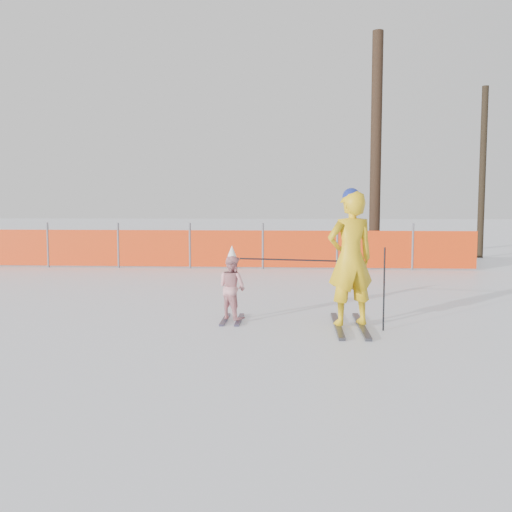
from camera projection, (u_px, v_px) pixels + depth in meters
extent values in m
plane|color=white|center=(254.00, 330.00, 7.97)|extent=(120.00, 120.00, 0.00)
cube|color=black|center=(337.00, 325.00, 8.20)|extent=(0.09, 1.72, 0.04)
cube|color=black|center=(361.00, 326.00, 8.17)|extent=(0.09, 1.72, 0.04)
imported|color=yellow|center=(350.00, 259.00, 8.10)|extent=(0.81, 0.67, 1.90)
sphere|color=navy|center=(351.00, 197.00, 8.02)|extent=(0.25, 0.25, 0.25)
cube|color=black|center=(225.00, 319.00, 8.65)|extent=(0.09, 0.87, 0.03)
cube|color=black|center=(239.00, 320.00, 8.63)|extent=(0.09, 0.87, 0.03)
imported|color=pink|center=(232.00, 287.00, 8.60)|extent=(0.59, 0.58, 0.96)
cone|color=white|center=(232.00, 253.00, 8.55)|extent=(0.19, 0.19, 0.24)
cylinder|color=black|center=(384.00, 289.00, 7.90)|extent=(0.02, 0.02, 1.17)
cylinder|color=black|center=(289.00, 260.00, 8.33)|extent=(1.49, 0.32, 0.02)
cylinder|color=#595960|center=(48.00, 245.00, 15.86)|extent=(0.06, 0.06, 1.25)
cylinder|color=#595960|center=(118.00, 245.00, 15.72)|extent=(0.06, 0.06, 1.25)
cylinder|color=#595960|center=(190.00, 246.00, 15.58)|extent=(0.06, 0.06, 1.25)
cylinder|color=#595960|center=(263.00, 246.00, 15.44)|extent=(0.06, 0.06, 1.25)
cylinder|color=#595960|center=(337.00, 246.00, 15.30)|extent=(0.06, 0.06, 1.25)
cylinder|color=#595960|center=(413.00, 247.00, 15.17)|extent=(0.06, 0.06, 1.25)
cube|color=red|center=(184.00, 248.00, 15.60)|extent=(15.67, 0.03, 1.00)
cylinder|color=black|center=(376.00, 147.00, 17.69)|extent=(0.34, 0.34, 7.03)
cylinder|color=black|center=(482.00, 173.00, 18.53)|extent=(0.21, 0.21, 5.54)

